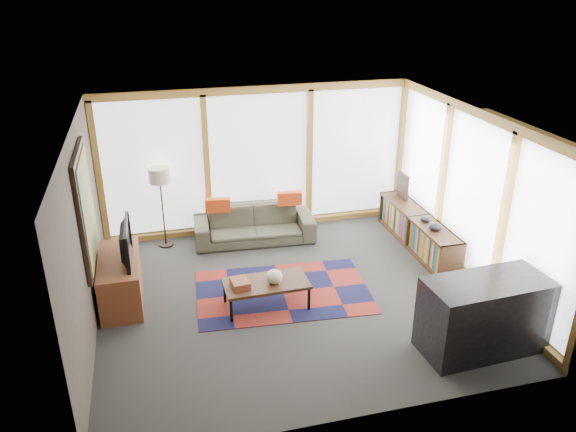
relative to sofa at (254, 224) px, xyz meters
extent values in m
plane|color=#30302E|center=(0.21, -1.95, -0.30)|extent=(5.50, 5.50, 0.00)
cube|color=#3B332C|center=(-2.54, -1.95, 1.00)|extent=(0.04, 5.00, 2.60)
cube|color=#3B332C|center=(0.21, -4.45, 1.00)|extent=(5.50, 0.04, 2.60)
cube|color=silver|center=(0.21, -1.95, 2.30)|extent=(5.50, 5.00, 0.04)
cube|color=white|center=(0.21, 0.52, 1.00)|extent=(5.30, 0.02, 2.35)
cube|color=white|center=(2.93, -1.95, 1.00)|extent=(0.02, 4.80, 2.35)
cube|color=black|center=(-2.50, -1.65, 1.25)|extent=(0.05, 1.35, 1.55)
cube|color=gold|center=(-2.47, -1.65, 1.25)|extent=(0.02, 1.20, 1.40)
cube|color=maroon|center=(0.07, -1.81, -0.30)|extent=(2.63, 1.81, 0.01)
imported|color=#3A3A2C|center=(0.00, 0.00, 0.00)|extent=(2.11, 0.94, 0.60)
cube|color=#C94013|center=(-0.61, 0.02, 0.42)|extent=(0.44, 0.19, 0.23)
cube|color=#C94013|center=(0.64, 0.01, 0.42)|extent=(0.44, 0.17, 0.23)
cube|color=brown|center=(-0.62, -2.14, 0.14)|extent=(0.25, 0.31, 0.10)
ellipsoid|color=beige|center=(-0.14, -2.16, 0.19)|extent=(0.26, 0.26, 0.20)
ellipsoid|color=black|center=(2.62, -1.51, 0.33)|extent=(0.26, 0.26, 0.11)
ellipsoid|color=black|center=(2.63, -1.18, 0.32)|extent=(0.21, 0.21, 0.09)
cube|color=black|center=(2.69, -0.14, 0.51)|extent=(0.07, 0.35, 0.46)
cube|color=brown|center=(-2.21, -1.44, 0.03)|extent=(0.55, 1.33, 0.67)
imported|color=black|center=(-2.14, -1.48, 0.63)|extent=(0.14, 0.93, 0.53)
cube|color=black|center=(2.14, -3.70, 0.18)|extent=(1.55, 0.79, 0.96)
camera|label=1|loc=(-1.63, -8.71, 4.08)|focal=35.00mm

